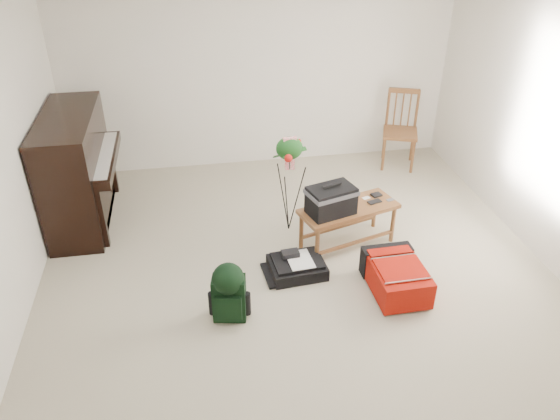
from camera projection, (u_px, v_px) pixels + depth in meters
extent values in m
cube|color=#B8AB94|center=(301.00, 284.00, 5.27)|extent=(5.00, 5.50, 0.01)
cube|color=white|center=(308.00, 16.00, 3.96)|extent=(5.00, 5.50, 0.01)
cube|color=white|center=(259.00, 72.00, 6.93)|extent=(5.00, 0.04, 2.50)
cube|color=black|center=(76.00, 170.00, 5.97)|extent=(0.55, 1.50, 1.25)
cube|color=black|center=(103.00, 159.00, 5.95)|extent=(0.28, 1.30, 0.10)
cube|color=white|center=(102.00, 155.00, 5.93)|extent=(0.22, 1.20, 0.02)
cube|color=black|center=(90.00, 214.00, 6.27)|extent=(0.45, 1.30, 0.10)
cube|color=brown|center=(349.00, 209.00, 5.61)|extent=(1.10, 0.69, 0.04)
cylinder|color=brown|center=(308.00, 241.00, 5.53)|extent=(0.05, 0.05, 0.42)
cylinder|color=brown|center=(301.00, 223.00, 5.81)|extent=(0.05, 0.05, 0.42)
cylinder|color=brown|center=(395.00, 232.00, 5.66)|extent=(0.05, 0.05, 0.42)
cylinder|color=brown|center=(384.00, 215.00, 5.94)|extent=(0.05, 0.05, 0.42)
cube|color=brown|center=(400.00, 133.00, 7.21)|extent=(0.57, 0.57, 0.04)
cylinder|color=brown|center=(389.00, 157.00, 7.15)|extent=(0.04, 0.04, 0.45)
cylinder|color=brown|center=(380.00, 145.00, 7.47)|extent=(0.04, 0.04, 0.45)
cylinder|color=brown|center=(417.00, 155.00, 7.20)|extent=(0.04, 0.04, 0.45)
cylinder|color=brown|center=(406.00, 143.00, 7.52)|extent=(0.04, 0.04, 0.45)
cube|color=brown|center=(399.00, 91.00, 7.10)|extent=(0.39, 0.18, 0.06)
cylinder|color=brown|center=(384.00, 110.00, 7.20)|extent=(0.04, 0.04, 0.55)
cylinder|color=brown|center=(411.00, 108.00, 7.26)|extent=(0.04, 0.04, 0.55)
cube|color=#AF1007|center=(396.00, 277.00, 5.12)|extent=(0.48, 0.71, 0.27)
cube|color=black|center=(387.00, 260.00, 5.35)|extent=(0.49, 0.17, 0.29)
cube|color=#AF1007|center=(400.00, 268.00, 5.00)|extent=(0.43, 0.41, 0.02)
cube|color=silver|center=(408.00, 281.00, 4.83)|extent=(0.44, 0.02, 0.01)
cube|color=black|center=(297.00, 267.00, 5.39)|extent=(0.57, 0.47, 0.13)
cube|color=black|center=(297.00, 261.00, 5.35)|extent=(0.50, 0.40, 0.03)
cube|color=white|center=(300.00, 260.00, 5.32)|extent=(0.26, 0.34, 0.01)
cube|color=black|center=(291.00, 253.00, 5.37)|extent=(0.18, 0.12, 0.05)
cube|color=black|center=(229.00, 298.00, 4.77)|extent=(0.31, 0.22, 0.43)
cube|color=black|center=(231.00, 308.00, 4.69)|extent=(0.23, 0.09, 0.25)
sphere|color=black|center=(228.00, 279.00, 4.66)|extent=(0.28, 0.28, 0.28)
cube|color=black|center=(221.00, 292.00, 4.84)|extent=(0.04, 0.04, 0.38)
cube|color=black|center=(236.00, 291.00, 4.86)|extent=(0.04, 0.04, 0.38)
cylinder|color=black|center=(289.00, 156.00, 5.64)|extent=(0.01, 0.01, 0.30)
ellipsoid|color=#184F19|center=(289.00, 148.00, 5.59)|extent=(0.28, 0.20, 0.26)
cube|color=#EB293C|center=(290.00, 141.00, 5.53)|extent=(0.14, 0.05, 0.08)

